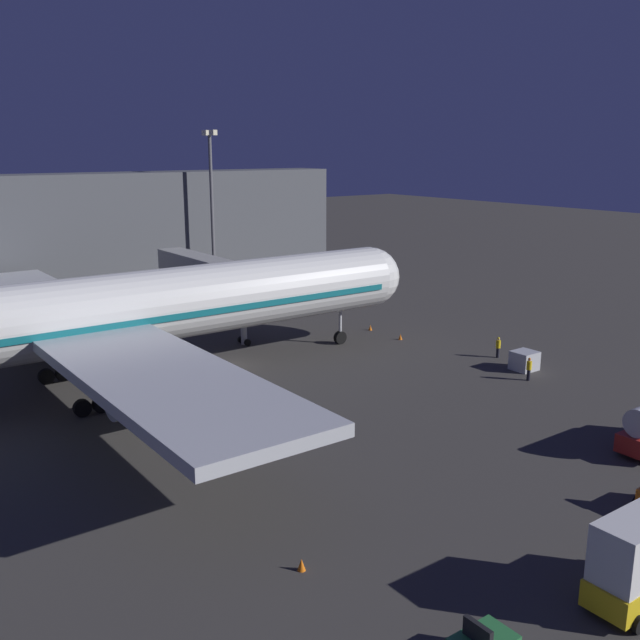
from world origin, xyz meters
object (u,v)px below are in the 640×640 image
Objects in this scene: apron_floodlight_mast at (212,203)px; ground_crew_near_nose_gear at (529,368)px; ground_crew_under_port_wing at (498,346)px; traffic_cone_wingtip_svc_side at (301,565)px; jet_bridge at (216,274)px; traffic_cone_nose_starboard at (370,328)px; airliner_at_gate at (96,316)px; traffic_cone_nose_port at (400,337)px; catering_truck at (640,560)px; baggage_container_near_belt at (524,361)px.

apron_floodlight_mast reaches higher than ground_crew_near_nose_gear.
ground_crew_under_port_wing reaches higher than traffic_cone_wingtip_svc_side.
apron_floodlight_mast is 35.64× the size of traffic_cone_wingtip_svc_side.
traffic_cone_nose_starboard is at bearing -121.70° from jet_bridge.
airliner_at_gate is at bearing 58.45° from ground_crew_near_nose_gear.
ground_crew_under_port_wing is 14.05m from traffic_cone_nose_starboard.
airliner_at_gate reaches higher than ground_crew_near_nose_gear.
traffic_cone_wingtip_svc_side is at bearing 131.29° from traffic_cone_nose_port.
ground_crew_near_nose_gear is (20.40, -19.44, -0.89)m from catering_truck.
apron_floodlight_mast is (25.50, -23.11, 5.49)m from airliner_at_gate.
catering_truck reaches higher than ground_crew_under_port_wing.
apron_floodlight_mast is 42.48m from baggage_container_near_belt.
apron_floodlight_mast is 59.54m from traffic_cone_wingtip_svc_side.
traffic_cone_nose_port is at bearing -0.64° from ground_crew_near_nose_gear.
baggage_container_near_belt is 3.42× the size of traffic_cone_nose_port.
airliner_at_gate is 33.78m from baggage_container_near_belt.
apron_floodlight_mast is at bearing 11.85° from traffic_cone_nose_starboard.
airliner_at_gate is at bearing 137.82° from apron_floodlight_mast.
traffic_cone_wingtip_svc_side is (-12.65, 30.90, -0.50)m from baggage_container_near_belt.
apron_floodlight_mast reaches higher than traffic_cone_wingtip_svc_side.
ground_crew_under_port_wing is 3.32× the size of traffic_cone_wingtip_svc_side.
jet_bridge reaches higher than baggage_container_near_belt.
traffic_cone_nose_port is (-12.27, -12.75, -5.63)m from jet_bridge.
airliner_at_gate reaches higher than traffic_cone_nose_port.
jet_bridge is 41.61m from traffic_cone_wingtip_svc_side.
jet_bridge is at bearing 35.69° from ground_crew_under_port_wing.
catering_truck is 34.27m from ground_crew_under_port_wing.
jet_bridge is 29.54m from baggage_container_near_belt.
ground_crew_under_port_wing is at bearing -144.31° from jet_bridge.
baggage_container_near_belt is 3.42× the size of traffic_cone_nose_starboard.
traffic_cone_nose_starboard is (17.32, 1.80, -0.50)m from baggage_container_near_belt.
ground_crew_under_port_wing is 3.32× the size of traffic_cone_nose_port.
ground_crew_under_port_wing reaches higher than baggage_container_near_belt.
traffic_cone_nose_starboard is (13.75, 2.78, -0.73)m from ground_crew_under_port_wing.
ground_crew_under_port_wing is at bearing -168.30° from apron_floodlight_mast.
catering_truck reaches higher than baggage_container_near_belt.
airliner_at_gate is 30.62× the size of baggage_container_near_belt.
airliner_at_gate is 33.22m from ground_crew_under_port_wing.
traffic_cone_nose_port is (35.29, -19.60, -1.63)m from catering_truck.
ground_crew_near_nose_gear is (-27.16, -12.58, -4.89)m from jet_bridge.
apron_floodlight_mast is at bearing -13.15° from catering_truck.
airliner_at_gate is 2.94× the size of apron_floodlight_mast.
airliner_at_gate is at bearing 63.09° from baggage_container_near_belt.
catering_truck is at bearing 136.26° from baggage_container_near_belt.
traffic_cone_nose_starboard is at bearing -26.29° from catering_truck.
traffic_cone_wingtip_svc_side is (-37.84, 16.36, -5.63)m from jet_bridge.
jet_bridge reaches higher than traffic_cone_wingtip_svc_side.
baggage_container_near_belt is (-40.62, -6.68, -10.49)m from apron_floodlight_mast.
apron_floodlight_mast is 3.83× the size of catering_truck.
ground_crew_near_nose_gear is 3.34× the size of traffic_cone_wingtip_svc_side.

